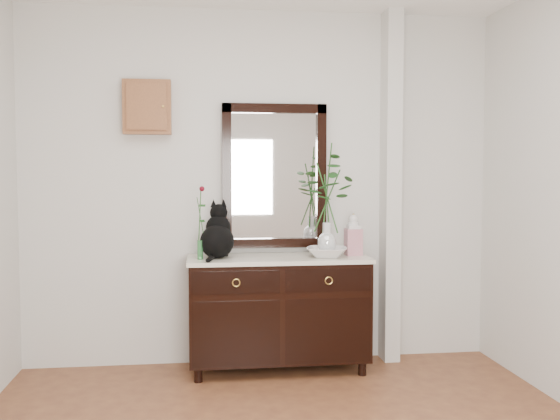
{
  "coord_description": "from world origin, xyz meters",
  "views": [
    {
      "loc": [
        -0.47,
        -2.78,
        1.47
      ],
      "look_at": [
        0.1,
        1.63,
        1.2
      ],
      "focal_mm": 40.0,
      "sensor_mm": 36.0,
      "label": 1
    }
  ],
  "objects": [
    {
      "name": "wall_mirror",
      "position": [
        0.1,
        1.97,
        1.44
      ],
      "size": [
        0.8,
        0.06,
        1.1
      ],
      "color": "black",
      "rests_on": "wall_back"
    },
    {
      "name": "lotus_bowl",
      "position": [
        0.45,
        1.66,
        0.89
      ],
      "size": [
        0.36,
        0.36,
        0.07
      ],
      "primitive_type": "imported",
      "rotation": [
        0.0,
        0.0,
        -0.24
      ],
      "color": "silver",
      "rests_on": "sideboard"
    },
    {
      "name": "pilaster",
      "position": [
        1.0,
        1.9,
        1.35
      ],
      "size": [
        0.12,
        0.2,
        2.7
      ],
      "primitive_type": "cube",
      "color": "silver",
      "rests_on": "ground"
    },
    {
      "name": "ginger_jar",
      "position": [
        0.67,
        1.75,
        1.01
      ],
      "size": [
        0.12,
        0.12,
        0.31
      ],
      "primitive_type": null,
      "rotation": [
        0.0,
        0.0,
        0.03
      ],
      "color": "silver",
      "rests_on": "sideboard"
    },
    {
      "name": "key_cabinet",
      "position": [
        -0.85,
        1.94,
        1.95
      ],
      "size": [
        0.35,
        0.1,
        0.4
      ],
      "primitive_type": "cube",
      "color": "brown",
      "rests_on": "wall_back"
    },
    {
      "name": "vase_branches",
      "position": [
        0.45,
        1.66,
        1.28
      ],
      "size": [
        0.5,
        0.5,
        0.82
      ],
      "primitive_type": null,
      "rotation": [
        0.0,
        0.0,
        -0.34
      ],
      "color": "silver",
      "rests_on": "lotus_bowl"
    },
    {
      "name": "cat",
      "position": [
        -0.35,
        1.73,
        1.05
      ],
      "size": [
        0.34,
        0.39,
        0.4
      ],
      "primitive_type": null,
      "rotation": [
        0.0,
        0.0,
        -0.2
      ],
      "color": "black",
      "rests_on": "sideboard"
    },
    {
      "name": "bud_vase_rose",
      "position": [
        -0.47,
        1.66,
        1.12
      ],
      "size": [
        0.08,
        0.08,
        0.53
      ],
      "primitive_type": null,
      "rotation": [
        0.0,
        0.0,
        0.34
      ],
      "color": "#2C6B35",
      "rests_on": "sideboard"
    },
    {
      "name": "wall_back",
      "position": [
        0.0,
        1.98,
        1.35
      ],
      "size": [
        3.6,
        0.04,
        2.7
      ],
      "primitive_type": "cube",
      "color": "silver",
      "rests_on": "ground"
    },
    {
      "name": "sideboard",
      "position": [
        0.1,
        1.73,
        0.47
      ],
      "size": [
        1.33,
        0.52,
        0.82
      ],
      "color": "black",
      "rests_on": "ground"
    }
  ]
}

